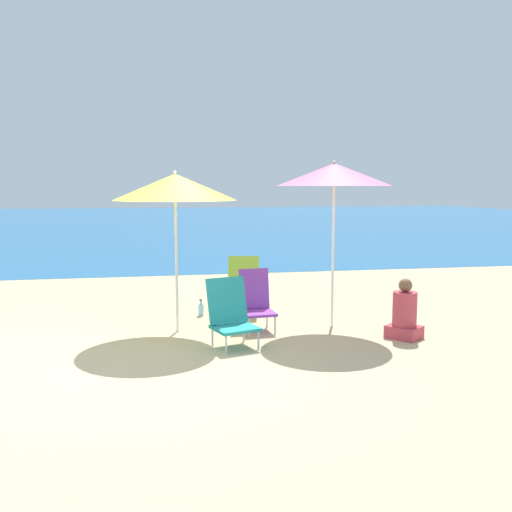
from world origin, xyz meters
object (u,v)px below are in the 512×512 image
(beach_umbrella_yellow, at_px, (175,187))
(person_seated_near, at_px, (405,314))
(beach_chair_teal, at_px, (231,313))
(beach_chair_purple, at_px, (256,300))
(beach_chair_lime, at_px, (243,287))
(beach_umbrella_pink, at_px, (334,175))
(water_bottle, at_px, (201,309))

(beach_umbrella_yellow, bearing_deg, person_seated_near, -17.22)
(beach_chair_teal, bearing_deg, person_seated_near, -19.65)
(beach_chair_purple, bearing_deg, beach_chair_lime, 87.33)
(beach_chair_purple, height_order, person_seated_near, beach_chair_purple)
(beach_chair_purple, bearing_deg, person_seated_near, -28.78)
(beach_umbrella_pink, distance_m, beach_chair_purple, 1.98)
(beach_umbrella_yellow, height_order, beach_chair_teal, beach_umbrella_yellow)
(beach_chair_lime, bearing_deg, water_bottle, -175.10)
(water_bottle, bearing_deg, beach_chair_lime, -7.99)
(person_seated_near, bearing_deg, beach_umbrella_pink, 96.17)
(beach_chair_lime, bearing_deg, person_seated_near, -29.88)
(beach_chair_teal, distance_m, water_bottle, 1.71)
(beach_umbrella_pink, xyz_separation_m, beach_umbrella_yellow, (-2.11, 0.13, -0.16))
(beach_chair_purple, distance_m, beach_chair_lime, 0.87)
(beach_chair_teal, bearing_deg, beach_chair_lime, 57.76)
(beach_umbrella_yellow, xyz_separation_m, beach_chair_purple, (1.05, -0.08, -1.51))
(beach_umbrella_pink, distance_m, beach_chair_lime, 2.18)
(beach_umbrella_yellow, height_order, water_bottle, beach_umbrella_yellow)
(beach_umbrella_pink, distance_m, person_seated_near, 2.05)
(person_seated_near, relative_size, water_bottle, 3.12)
(beach_umbrella_pink, bearing_deg, beach_chair_purple, 177.47)
(beach_chair_teal, bearing_deg, beach_umbrella_pink, 6.34)
(beach_umbrella_pink, distance_m, beach_chair_teal, 2.35)
(beach_chair_purple, distance_m, water_bottle, 1.20)
(beach_umbrella_yellow, xyz_separation_m, beach_chair_teal, (0.60, -0.79, -1.52))
(beach_chair_teal, relative_size, water_bottle, 3.31)
(beach_umbrella_yellow, distance_m, water_bottle, 2.06)
(beach_umbrella_pink, relative_size, person_seated_near, 2.95)
(beach_chair_lime, height_order, water_bottle, beach_chair_lime)
(beach_umbrella_yellow, bearing_deg, beach_chair_lime, 37.71)
(beach_chair_purple, height_order, water_bottle, beach_chair_purple)
(beach_umbrella_pink, height_order, beach_umbrella_yellow, beach_umbrella_pink)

